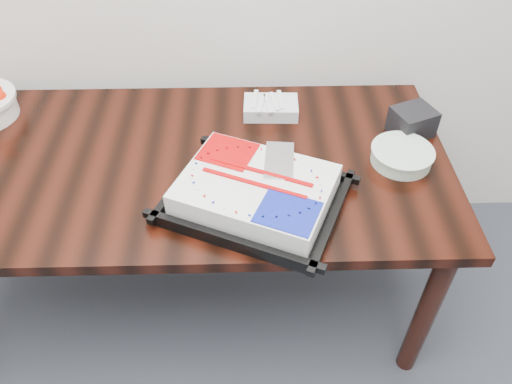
{
  "coord_description": "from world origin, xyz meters",
  "views": [
    {
      "loc": [
        0.21,
        0.7,
        1.85
      ],
      "look_at": [
        0.24,
        1.75,
        0.83
      ],
      "focal_mm": 35.0,
      "sensor_mm": 36.0,
      "label": 1
    }
  ],
  "objects_px": {
    "table": "(188,178)",
    "plate_stack": "(402,156)",
    "cake_tray": "(256,193)",
    "napkin_box": "(412,122)"
  },
  "relations": [
    {
      "from": "table",
      "to": "plate_stack",
      "type": "distance_m",
      "value": 0.74
    },
    {
      "from": "plate_stack",
      "to": "cake_tray",
      "type": "bearing_deg",
      "value": -159.1
    },
    {
      "from": "table",
      "to": "napkin_box",
      "type": "height_order",
      "value": "napkin_box"
    },
    {
      "from": "table",
      "to": "plate_stack",
      "type": "relative_size",
      "value": 8.58
    },
    {
      "from": "plate_stack",
      "to": "napkin_box",
      "type": "height_order",
      "value": "napkin_box"
    },
    {
      "from": "table",
      "to": "cake_tray",
      "type": "distance_m",
      "value": 0.35
    },
    {
      "from": "table",
      "to": "cake_tray",
      "type": "xyz_separation_m",
      "value": [
        0.24,
        -0.22,
        0.13
      ]
    },
    {
      "from": "table",
      "to": "cake_tray",
      "type": "bearing_deg",
      "value": -42.85
    },
    {
      "from": "table",
      "to": "cake_tray",
      "type": "height_order",
      "value": "cake_tray"
    },
    {
      "from": "table",
      "to": "napkin_box",
      "type": "relative_size",
      "value": 13.05
    }
  ]
}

